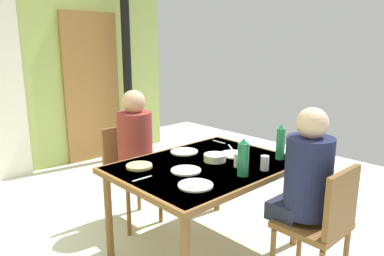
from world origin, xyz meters
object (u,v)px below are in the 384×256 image
(dining_table, at_px, (206,172))
(chair_near_diner, at_px, (323,222))
(person_near_diner, at_px, (306,174))
(serving_bowl_center, at_px, (215,158))
(person_far_diner, at_px, (136,141))
(water_bottle_green_near, at_px, (281,143))
(water_bottle_green_far, at_px, (243,158))
(chair_far_diner, at_px, (128,168))

(dining_table, relative_size, chair_near_diner, 1.53)
(dining_table, xyz_separation_m, person_near_diner, (0.20, -0.71, 0.13))
(chair_near_diner, height_order, serving_bowl_center, chair_near_diner)
(person_far_diner, distance_m, water_bottle_green_near, 1.21)
(water_bottle_green_far, height_order, serving_bowl_center, water_bottle_green_far)
(chair_near_diner, distance_m, person_far_diner, 1.62)
(water_bottle_green_near, relative_size, water_bottle_green_far, 1.06)
(person_near_diner, bearing_deg, water_bottle_green_near, 52.57)
(dining_table, relative_size, water_bottle_green_far, 5.04)
(water_bottle_green_near, xyz_separation_m, water_bottle_green_far, (-0.50, -0.03, -0.01))
(serving_bowl_center, bearing_deg, chair_far_diner, 105.20)
(dining_table, height_order, serving_bowl_center, serving_bowl_center)
(chair_near_diner, bearing_deg, water_bottle_green_near, 60.24)
(dining_table, bearing_deg, person_near_diner, -74.47)
(person_far_diner, xyz_separation_m, water_bottle_green_far, (0.14, -1.06, 0.06))
(water_bottle_green_far, bearing_deg, water_bottle_green_near, 4.01)
(person_near_diner, bearing_deg, dining_table, 105.53)
(dining_table, xyz_separation_m, chair_near_diner, (0.20, -0.85, -0.16))
(chair_far_diner, height_order, person_near_diner, person_near_diner)
(person_far_diner, height_order, water_bottle_green_far, person_far_diner)
(dining_table, xyz_separation_m, person_far_diner, (-0.13, 0.71, 0.13))
(person_near_diner, distance_m, water_bottle_green_near, 0.51)
(dining_table, relative_size, person_far_diner, 1.73)
(water_bottle_green_far, bearing_deg, person_far_diner, 97.74)
(dining_table, bearing_deg, chair_far_diner, 98.94)
(person_near_diner, bearing_deg, chair_near_diner, -90.00)
(person_near_diner, bearing_deg, chair_far_diner, 101.99)
(chair_far_diner, bearing_deg, dining_table, 98.94)
(person_far_diner, bearing_deg, person_near_diner, 103.10)
(dining_table, bearing_deg, water_bottle_green_far, -88.29)
(dining_table, xyz_separation_m, water_bottle_green_far, (0.01, -0.35, 0.19))
(chair_far_diner, bearing_deg, water_bottle_green_near, 118.89)
(dining_table, bearing_deg, person_far_diner, 100.61)
(water_bottle_green_near, bearing_deg, water_bottle_green_far, -175.99)
(water_bottle_green_far, distance_m, serving_bowl_center, 0.37)
(serving_bowl_center, bearing_deg, water_bottle_green_far, -104.23)
(chair_near_diner, bearing_deg, person_near_diner, 90.00)
(dining_table, distance_m, serving_bowl_center, 0.14)
(chair_near_diner, bearing_deg, dining_table, 103.13)
(person_near_diner, height_order, person_far_diner, same)
(person_near_diner, xyz_separation_m, person_far_diner, (-0.33, 1.43, 0.00))
(chair_near_diner, relative_size, chair_far_diner, 1.00)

